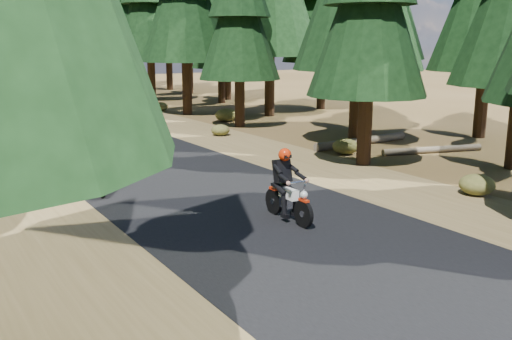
{
  "coord_description": "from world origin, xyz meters",
  "views": [
    {
      "loc": [
        -6.74,
        -9.23,
        3.94
      ],
      "look_at": [
        0.0,
        1.5,
        1.1
      ],
      "focal_mm": 40.0,
      "sensor_mm": 36.0,
      "label": 1
    }
  ],
  "objects": [
    {
      "name": "rider_follow",
      "position": [
        -2.4,
        5.6,
        0.58
      ],
      "size": [
        0.95,
        2.02,
        1.73
      ],
      "rotation": [
        0.0,
        0.0,
        2.94
      ],
      "color": "maroon",
      "rests_on": "road"
    },
    {
      "name": "ground",
      "position": [
        0.0,
        0.0,
        0.0
      ],
      "size": [
        120.0,
        120.0,
        0.0
      ],
      "primitive_type": "plane",
      "color": "#4D3B1B",
      "rests_on": "ground"
    },
    {
      "name": "log_far",
      "position": [
        9.57,
        4.63,
        0.12
      ],
      "size": [
        3.91,
        1.35,
        0.24
      ],
      "primitive_type": "cylinder",
      "rotation": [
        0.0,
        1.57,
        -0.28
      ],
      "color": "#4C4233",
      "rests_on": "ground"
    },
    {
      "name": "understory_shrubs",
      "position": [
        1.7,
        9.45,
        0.28
      ],
      "size": [
        15.66,
        32.45,
        0.67
      ],
      "color": "#474C1E",
      "rests_on": "ground"
    },
    {
      "name": "log_near",
      "position": [
        8.49,
        7.23,
        0.16
      ],
      "size": [
        4.78,
        0.64,
        0.32
      ],
      "primitive_type": "cylinder",
      "rotation": [
        0.0,
        1.57,
        0.07
      ],
      "color": "#4C4233",
      "rests_on": "ground"
    },
    {
      "name": "shoulder_l",
      "position": [
        -4.6,
        5.0,
        0.0
      ],
      "size": [
        3.2,
        100.0,
        0.01
      ],
      "primitive_type": "cube",
      "color": "brown",
      "rests_on": "ground"
    },
    {
      "name": "shoulder_r",
      "position": [
        4.6,
        5.0,
        0.0
      ],
      "size": [
        3.2,
        100.0,
        0.01
      ],
      "primitive_type": "cube",
      "color": "brown",
      "rests_on": "ground"
    },
    {
      "name": "road",
      "position": [
        0.0,
        5.0,
        0.01
      ],
      "size": [
        6.0,
        100.0,
        0.01
      ],
      "primitive_type": "cube",
      "color": "black",
      "rests_on": "ground"
    },
    {
      "name": "rider_lead",
      "position": [
        0.43,
        0.83,
        0.55
      ],
      "size": [
        0.59,
        1.84,
        1.63
      ],
      "rotation": [
        0.0,
        0.0,
        3.12
      ],
      "color": "white",
      "rests_on": "road"
    }
  ]
}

